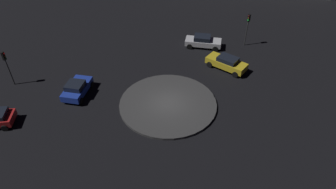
{
  "coord_description": "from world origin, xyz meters",
  "views": [
    {
      "loc": [
        2.32,
        22.14,
        19.22
      ],
      "look_at": [
        0.0,
        0.0,
        1.27
      ],
      "focal_mm": 31.9,
      "sensor_mm": 36.0,
      "label": 1
    }
  ],
  "objects_px": {
    "car_silver": "(203,41)",
    "traffic_light_southwest": "(248,24)",
    "car_yellow": "(227,63)",
    "car_blue": "(77,88)",
    "traffic_light_east": "(6,62)"
  },
  "relations": [
    {
      "from": "car_yellow",
      "to": "traffic_light_southwest",
      "type": "bearing_deg",
      "value": 97.52
    },
    {
      "from": "car_yellow",
      "to": "traffic_light_southwest",
      "type": "height_order",
      "value": "traffic_light_southwest"
    },
    {
      "from": "car_silver",
      "to": "traffic_light_southwest",
      "type": "xyz_separation_m",
      "value": [
        -5.42,
        0.16,
        2.2
      ]
    },
    {
      "from": "car_yellow",
      "to": "car_blue",
      "type": "bearing_deg",
      "value": -125.6
    },
    {
      "from": "car_blue",
      "to": "traffic_light_east",
      "type": "bearing_deg",
      "value": 87.48
    },
    {
      "from": "car_blue",
      "to": "car_silver",
      "type": "distance_m",
      "value": 16.77
    },
    {
      "from": "car_blue",
      "to": "traffic_light_southwest",
      "type": "relative_size",
      "value": 1.0
    },
    {
      "from": "car_yellow",
      "to": "traffic_light_southwest",
      "type": "xyz_separation_m",
      "value": [
        -3.73,
        -5.07,
        2.18
      ]
    },
    {
      "from": "car_yellow",
      "to": "traffic_light_east",
      "type": "height_order",
      "value": "traffic_light_east"
    },
    {
      "from": "car_blue",
      "to": "car_yellow",
      "type": "distance_m",
      "value": 16.57
    },
    {
      "from": "car_blue",
      "to": "car_silver",
      "type": "bearing_deg",
      "value": -43.65
    },
    {
      "from": "car_silver",
      "to": "traffic_light_east",
      "type": "xyz_separation_m",
      "value": [
        21.58,
        5.8,
        2.04
      ]
    },
    {
      "from": "car_silver",
      "to": "traffic_light_southwest",
      "type": "bearing_deg",
      "value": 14.94
    },
    {
      "from": "car_blue",
      "to": "traffic_light_east",
      "type": "height_order",
      "value": "traffic_light_east"
    },
    {
      "from": "car_silver",
      "to": "car_yellow",
      "type": "xyz_separation_m",
      "value": [
        -1.69,
        5.22,
        0.02
      ]
    }
  ]
}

